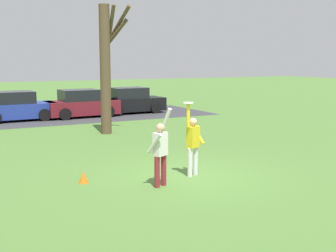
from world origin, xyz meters
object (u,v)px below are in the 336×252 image
Objects in this scene: parked_car_maroon at (81,104)px; bare_tree_tall at (106,66)px; frisbee_disc at (188,103)px; parked_car_black at (130,101)px; person_defender at (160,149)px; field_cone_orange at (83,177)px; person_catcher at (193,142)px; parked_car_blue at (16,107)px.

parked_car_maroon is 6.65m from bare_tree_tall.
frisbee_disc reaches higher than parked_car_black.
person_defender is 9.03m from bare_tree_tall.
person_defender is 6.38× the size of field_cone_orange.
frisbee_disc is 3.46m from field_cone_orange.
person_defender is 0.49× the size of parked_car_maroon.
parked_car_black is at bearing 6.16° from parked_car_maroon.
bare_tree_tall is (0.49, 8.09, 2.04)m from person_catcher.
bare_tree_tall is (2.87, -6.33, 2.29)m from parked_car_blue.
parked_car_maroon is 0.74× the size of bare_tree_tall.
field_cone_orange is (-2.96, 0.74, -0.82)m from person_catcher.
person_defender is 0.36× the size of bare_tree_tall.
parked_car_blue is 7.32m from bare_tree_tall.
parked_car_black is (6.85, 0.29, 0.00)m from parked_car_blue.
bare_tree_tall is at bearing -98.09° from parked_car_maroon.
person_catcher is 1.13m from frisbee_disc.
parked_car_black is 0.74× the size of bare_tree_tall.
person_catcher is 14.34m from parked_car_maroon.
bare_tree_tall reaches higher than person_catcher.
person_catcher is 7.62× the size of frisbee_disc.
person_catcher reaches higher than parked_car_maroon.
parked_car_maroon is 1.00× the size of parked_car_black.
bare_tree_tall is 8.60m from field_cone_orange.
parked_car_maroon is 3.27m from parked_car_black.
bare_tree_tall is at bearing 56.46° from person_defender.
parked_car_blue is 1.00× the size of parked_car_black.
field_cone_orange is at bearing 163.22° from frisbee_disc.
person_defender is 7.48× the size of frisbee_disc.
parked_car_maroon is at bearing -116.71° from person_catcher.
person_catcher is at bearing -96.23° from parked_car_maroon.
parked_car_maroon is (1.43, 14.37, -1.37)m from frisbee_disc.
person_defender is 2.24m from field_cone_orange.
frisbee_disc is at bearing -94.86° from bare_tree_tall.
parked_car_black is (4.46, 14.71, -0.25)m from person_catcher.
field_cone_orange is at bearing -115.10° from bare_tree_tall.
person_catcher reaches higher than parked_car_black.
person_catcher is 14.62m from parked_car_blue.
field_cone_orange is at bearing -108.48° from parked_car_maroon.
parked_car_blue is (-2.39, 14.42, -0.25)m from person_catcher.
parked_car_black is at bearing 1.10° from parked_car_blue.
person_catcher is 1.40m from person_defender.
person_defender is at bearing -87.19° from parked_car_blue.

